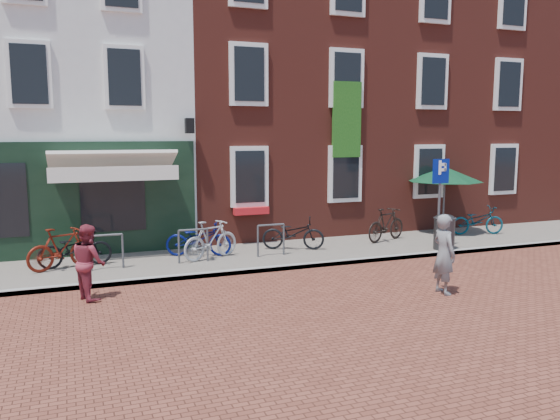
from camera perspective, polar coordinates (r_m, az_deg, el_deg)
name	(u,v)px	position (r m, az deg, el deg)	size (l,w,h in m)	color
ground	(268,272)	(12.99, -1.20, -6.40)	(80.00, 80.00, 0.00)	brown
sidewalk	(285,254)	(14.68, 0.50, -4.52)	(24.00, 3.00, 0.10)	slate
building_stucco	(38,91)	(18.91, -23.63, 11.17)	(8.00, 8.00, 9.00)	silver
building_brick_mid	(254,81)	(19.93, -2.65, 13.05)	(6.00, 8.00, 10.00)	maroon
building_brick_right	(401,87)	(22.54, 12.35, 12.29)	(6.00, 8.00, 10.00)	maroon
filler_right	(530,103)	(26.60, 24.30, 10.00)	(7.00, 8.00, 9.00)	maroon
litter_bin	(444,230)	(15.56, 16.53, -1.98)	(0.56, 0.56, 1.02)	#313234
parking_sign	(440,187)	(15.50, 16.12, 2.29)	(0.50, 0.08, 2.43)	#4C4C4F
parasol	(445,171)	(17.99, 16.59, 3.81)	(2.32, 2.32, 2.17)	#4C4C4F
woman	(444,254)	(11.61, 16.49, -4.36)	(0.59, 0.39, 1.61)	slate
boy	(89,262)	(11.41, -19.06, -5.05)	(0.72, 0.56, 1.47)	maroon
bicycle_0	(75,248)	(13.85, -20.32, -3.72)	(0.58, 1.67, 0.87)	black
bicycle_1	(62,248)	(13.71, -21.51, -3.68)	(0.46, 1.62, 0.97)	#5A140A
bicycle_2	(199,239)	(14.28, -8.37, -2.96)	(0.58, 1.67, 0.87)	#060D4D
bicycle_3	(211,240)	(13.89, -7.13, -3.05)	(0.46, 1.62, 0.97)	#ABACAD
bicycle_4	(293,233)	(14.92, 1.36, -2.41)	(0.58, 1.67, 0.87)	black
bicycle_5	(386,224)	(16.35, 10.86, -1.47)	(0.46, 1.62, 0.97)	black
bicycle_6	(477,220)	(18.16, 19.62, -1.02)	(0.58, 1.67, 0.87)	#0A3A4A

